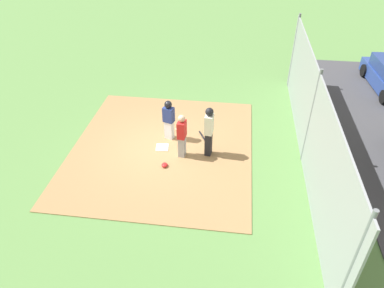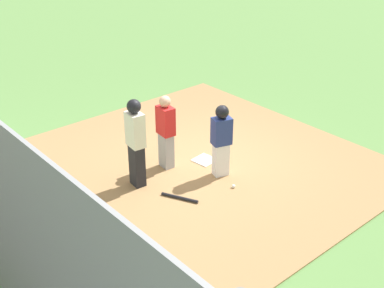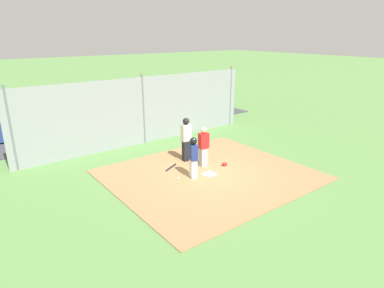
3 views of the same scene
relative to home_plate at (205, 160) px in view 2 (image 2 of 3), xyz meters
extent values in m
plane|color=#5B8947|center=(0.00, 0.00, -0.04)|extent=(140.00, 140.00, 0.00)
cube|color=#9E774C|center=(0.00, 0.00, -0.03)|extent=(7.20, 6.40, 0.03)
cube|color=white|center=(0.00, 0.00, 0.00)|extent=(0.49, 0.49, 0.02)
cube|color=#9E9EA3|center=(-0.35, -0.79, 0.37)|extent=(0.32, 0.25, 0.77)
cube|color=red|center=(-0.35, -0.79, 1.06)|extent=(0.40, 0.30, 0.61)
sphere|color=tan|center=(-0.35, -0.79, 1.49)|extent=(0.24, 0.24, 0.24)
cube|color=black|center=(-0.15, -1.68, 0.43)|extent=(0.32, 0.25, 0.88)
cube|color=beige|center=(-0.15, -1.68, 1.21)|extent=(0.40, 0.30, 0.69)
sphere|color=black|center=(-0.15, -1.68, 1.70)|extent=(0.27, 0.27, 0.27)
cube|color=silver|center=(0.65, -0.15, 0.35)|extent=(0.30, 0.35, 0.72)
cube|color=navy|center=(0.65, -0.15, 0.99)|extent=(0.37, 0.44, 0.57)
sphere|color=tan|center=(0.65, -0.15, 1.39)|extent=(0.22, 0.22, 0.22)
sphere|color=black|center=(0.65, -0.15, 1.41)|extent=(0.27, 0.27, 0.27)
cylinder|color=black|center=(0.82, -1.39, 0.02)|extent=(0.71, 0.39, 0.06)
ellipsoid|color=red|center=(-1.05, -0.29, 0.05)|extent=(0.24, 0.20, 0.12)
sphere|color=white|center=(1.21, -0.32, 0.03)|extent=(0.07, 0.07, 0.07)
camera|label=1|loc=(-10.28, -2.44, 7.70)|focal=33.80mm
camera|label=2|loc=(7.20, -6.60, 5.43)|focal=47.69mm
camera|label=3|loc=(7.51, 8.79, 5.09)|focal=30.93mm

